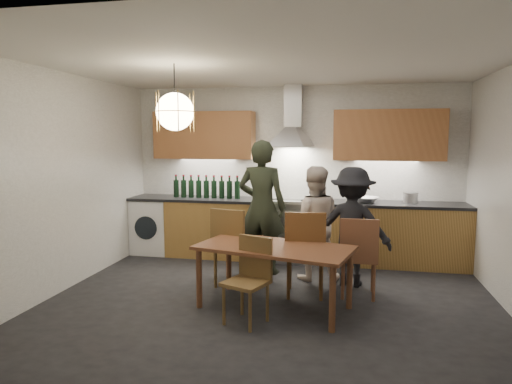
% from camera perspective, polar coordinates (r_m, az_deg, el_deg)
% --- Properties ---
extents(ground, '(5.00, 5.00, 0.00)m').
position_cam_1_polar(ground, '(5.14, 1.60, -13.99)').
color(ground, black).
rests_on(ground, ground).
extents(room_shell, '(5.02, 4.52, 2.61)m').
position_cam_1_polar(room_shell, '(4.81, 1.67, 5.38)').
color(room_shell, white).
rests_on(room_shell, ground).
extents(counter_run, '(5.00, 0.62, 0.90)m').
position_cam_1_polar(counter_run, '(6.87, 4.59, -4.74)').
color(counter_run, '#B78946').
rests_on(counter_run, ground).
extents(range_stove, '(0.90, 0.60, 0.92)m').
position_cam_1_polar(range_stove, '(6.87, 4.38, -4.81)').
color(range_stove, silver).
rests_on(range_stove, ground).
extents(wall_fixtures, '(4.30, 0.54, 1.10)m').
position_cam_1_polar(wall_fixtures, '(6.85, 4.62, 7.20)').
color(wall_fixtures, '#BD7B49').
rests_on(wall_fixtures, ground).
extents(pendant_lamp, '(0.43, 0.43, 0.70)m').
position_cam_1_polar(pendant_lamp, '(4.99, -10.09, 9.86)').
color(pendant_lamp, black).
rests_on(pendant_lamp, ground).
extents(dining_table, '(1.76, 1.17, 0.68)m').
position_cam_1_polar(dining_table, '(4.90, 2.30, -7.67)').
color(dining_table, brown).
rests_on(dining_table, ground).
extents(chair_back_left, '(0.54, 0.54, 0.98)m').
position_cam_1_polar(chair_back_left, '(5.56, -3.06, -6.33)').
color(chair_back_left, brown).
rests_on(chair_back_left, ground).
extents(chair_back_mid, '(0.49, 0.49, 1.01)m').
position_cam_1_polar(chair_back_mid, '(5.25, 6.18, -7.00)').
color(chair_back_mid, brown).
rests_on(chair_back_mid, ground).
extents(chair_back_right, '(0.43, 0.43, 0.94)m').
position_cam_1_polar(chair_back_right, '(5.34, 12.73, -7.35)').
color(chair_back_right, brown).
rests_on(chair_back_right, ground).
extents(chair_front, '(0.50, 0.50, 0.85)m').
position_cam_1_polar(chair_front, '(4.60, -0.73, -10.16)').
color(chair_front, brown).
rests_on(chair_front, ground).
extents(person_left, '(0.70, 0.51, 1.80)m').
position_cam_1_polar(person_left, '(6.12, 0.74, -1.88)').
color(person_left, black).
rests_on(person_left, ground).
extents(person_mid, '(0.77, 0.63, 1.47)m').
position_cam_1_polar(person_mid, '(5.91, 7.19, -3.89)').
color(person_mid, beige).
rests_on(person_mid, ground).
extents(person_right, '(1.03, 0.69, 1.47)m').
position_cam_1_polar(person_right, '(5.75, 11.92, -4.26)').
color(person_right, black).
rests_on(person_right, ground).
extents(mixing_bowl, '(0.44, 0.44, 0.08)m').
position_cam_1_polar(mixing_bowl, '(6.71, 13.63, -0.95)').
color(mixing_bowl, silver).
rests_on(mixing_bowl, counter_run).
extents(stock_pot, '(0.22, 0.22, 0.14)m').
position_cam_1_polar(stock_pot, '(6.84, 18.73, -0.72)').
color(stock_pot, silver).
rests_on(stock_pot, counter_run).
extents(wine_bottles, '(1.07, 0.08, 0.35)m').
position_cam_1_polar(wine_bottles, '(7.06, -6.23, 0.67)').
color(wine_bottles, black).
rests_on(wine_bottles, counter_run).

